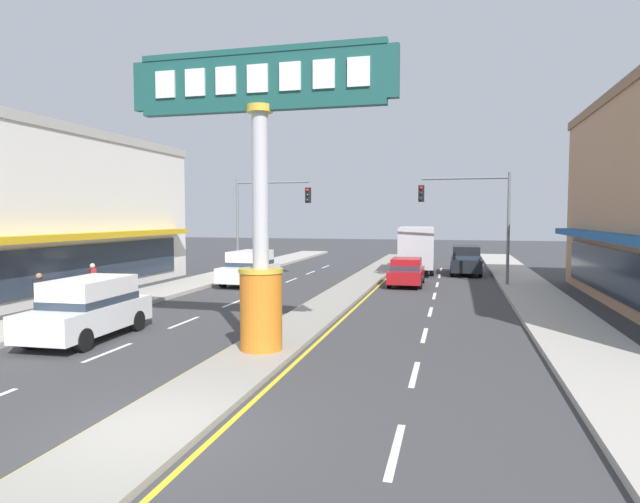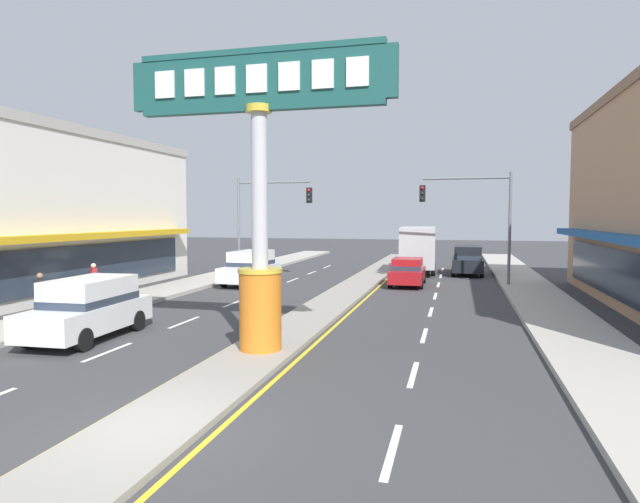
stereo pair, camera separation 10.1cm
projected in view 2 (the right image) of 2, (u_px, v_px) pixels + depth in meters
The scene contains 16 objects.
ground_plane at pixel (148, 434), 9.51m from camera, with size 160.00×160.00×0.00m, color #3A3A3D.
median_strip at pixel (348, 291), 26.90m from camera, with size 1.97×52.00×0.14m, color gray.
sidewalk_left at pixel (167, 290), 27.18m from camera, with size 2.74×60.00×0.18m, color #ADA89E.
sidewalk_right at pixel (546, 305), 22.74m from camera, with size 2.74×60.00×0.18m, color #ADA89E.
lane_markings at pixel (342, 297), 25.59m from camera, with size 8.71×52.00×0.01m.
district_sign at pixel (259, 192), 14.66m from camera, with size 7.52×1.23×8.22m.
storefront_left at pixel (28, 212), 26.97m from camera, with size 8.66×18.82×8.09m.
traffic_light_left_side at pixel (265, 210), 32.96m from camera, with size 4.86×0.46×6.20m.
traffic_light_right_side at pixel (476, 209), 29.03m from camera, with size 4.86×0.46×6.20m.
suv_near_right_lane at pixel (88, 307), 16.84m from camera, with size 2.12×4.68×1.90m.
box_truck_far_right_lane at pixel (418, 248), 36.11m from camera, with size 2.50×6.99×3.12m.
suv_near_left_lane at pixel (467, 260), 35.13m from camera, with size 1.97×4.60×1.90m.
sedan_mid_left_lane at pixel (408, 271), 29.63m from camera, with size 1.87×4.31×1.53m.
suv_far_left_oncoming at pixel (251, 267), 30.03m from camera, with size 2.16×4.70×1.90m.
pedestrian_near_kerb at pixel (40, 292), 19.47m from camera, with size 0.42×0.45×1.62m.
pedestrian_far_side at pixel (94, 280), 23.19m from camera, with size 0.45×0.42×1.64m.
Camera 2 is at (5.27, -8.22, 3.86)m, focal length 30.11 mm.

